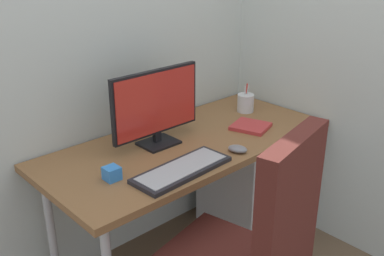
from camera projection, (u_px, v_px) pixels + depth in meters
The scene contains 9 objects.
desk at pixel (189, 151), 2.26m from camera, with size 1.50×0.67×0.71m.
office_chair at pixel (248, 252), 1.71m from camera, with size 0.56×0.61×1.05m.
filing_cabinet at pixel (249, 176), 2.75m from camera, with size 0.47×0.46×0.60m.
monitor at pixel (156, 105), 2.13m from camera, with size 0.49×0.15×0.37m.
keyboard at pixel (182, 169), 1.93m from camera, with size 0.47×0.20×0.02m.
mouse at pixel (238, 149), 2.11m from camera, with size 0.07×0.09×0.03m, color slate.
pen_holder at pixel (246, 103), 2.61m from camera, with size 0.10×0.10×0.17m.
notebook at pixel (251, 126), 2.39m from camera, with size 0.17×0.18×0.02m, color #B23333.
desk_clamp_accessory at pixel (112, 173), 1.86m from camera, with size 0.06×0.06×0.06m, color #337FD8.
Camera 1 is at (-1.38, -1.51, 1.62)m, focal length 42.06 mm.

